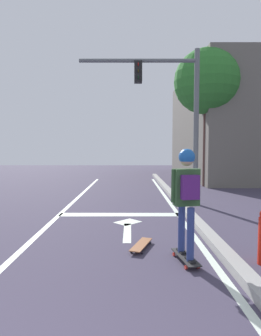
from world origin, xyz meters
name	(u,v)px	position (x,y,z in m)	size (l,w,h in m)	color
lane_line_center	(50,225)	(-0.39, 6.00, 0.00)	(0.12, 20.00, 0.01)	silver
lane_line_curbside	(187,225)	(2.78, 6.00, 0.00)	(0.12, 20.00, 0.01)	silver
stop_bar	(123,215)	(1.27, 7.03, 0.00)	(3.32, 0.40, 0.01)	silver
lane_arrow_stem	(128,232)	(1.44, 5.40, 0.00)	(0.16, 1.40, 0.01)	silver
lane_arrow_head	(129,222)	(1.44, 6.25, 0.00)	(0.56, 0.44, 0.01)	silver
curb_strip	(197,222)	(3.03, 6.00, 0.07)	(0.24, 24.00, 0.14)	#9A9894
skateboard	(186,257)	(2.36, 3.81, 0.07)	(0.34, 0.81, 0.09)	#292829
skater	(188,189)	(2.36, 3.80, 1.15)	(0.46, 0.62, 1.67)	navy
spare_skateboard	(142,245)	(1.69, 4.43, 0.06)	(0.44, 0.79, 0.08)	brown
traffic_signal_mast	(172,101)	(2.76, 8.53, 3.24)	(3.71, 0.34, 4.82)	slate
roadside_tree	(207,82)	(4.97, 12.87, 4.80)	(2.97, 2.97, 6.30)	brown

